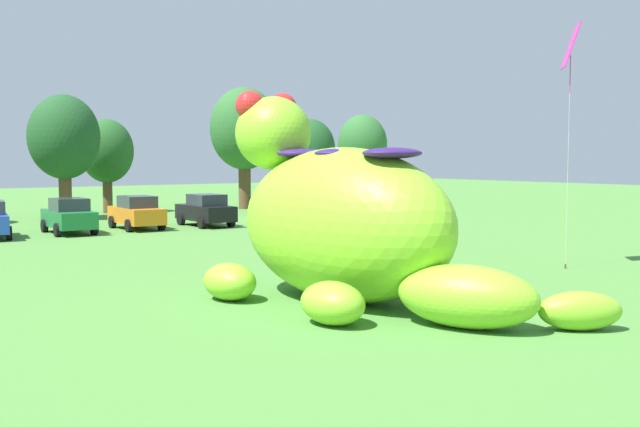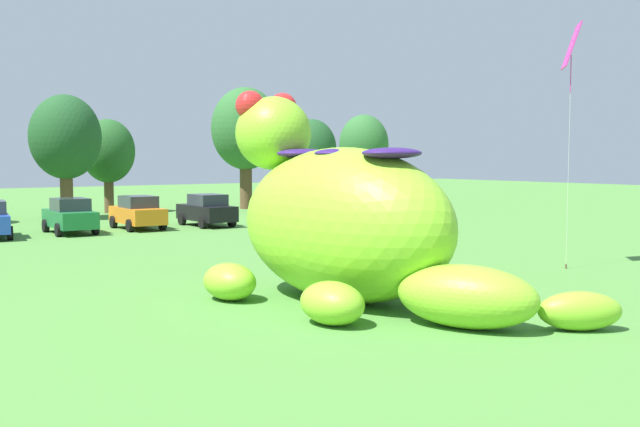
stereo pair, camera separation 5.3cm
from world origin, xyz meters
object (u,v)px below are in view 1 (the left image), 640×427
at_px(spectator_near_inflatable, 267,221).
at_px(spectator_by_cars, 392,234).
at_px(tethered_flying_kite, 571,50).
at_px(giant_inflatable_creature, 344,222).
at_px(car_black, 206,210).
at_px(box_truck, 301,191).
at_px(spectator_mid_field, 383,233).
at_px(car_green, 69,216).
at_px(car_orange, 137,213).

xyz_separation_m(spectator_near_inflatable, spectator_by_cars, (0.82, -7.47, 0.00)).
bearing_deg(tethered_flying_kite, giant_inflatable_creature, -179.15).
relative_size(car_black, box_truck, 0.62).
bearing_deg(box_truck, spectator_mid_field, -114.33).
xyz_separation_m(car_black, box_truck, (7.40, 1.79, 0.74)).
xyz_separation_m(car_green, spectator_by_cars, (7.15, -15.50, -0.01)).
distance_m(box_truck, spectator_near_inflatable, 12.63).
xyz_separation_m(giant_inflatable_creature, car_orange, (2.94, 21.38, -1.17)).
bearing_deg(spectator_near_inflatable, giant_inflatable_creature, -113.63).
distance_m(box_truck, tethered_flying_kite, 23.68).
relative_size(car_orange, car_black, 1.01).
bearing_deg(box_truck, car_green, -174.12).
bearing_deg(car_orange, giant_inflatable_creature, -97.83).
height_order(giant_inflatable_creature, car_orange, giant_inflatable_creature).
height_order(car_orange, spectator_mid_field, car_orange).
bearing_deg(spectator_mid_field, car_black, 89.71).
relative_size(box_truck, tethered_flying_kite, 0.83).
relative_size(box_truck, spectator_by_cars, 3.89).
bearing_deg(car_black, box_truck, 13.62).
relative_size(car_black, spectator_near_inflatable, 2.40).
height_order(car_orange, spectator_by_cars, car_orange).
distance_m(car_orange, spectator_by_cars, 16.11).
xyz_separation_m(car_orange, box_truck, (11.08, 1.30, 0.74)).
xyz_separation_m(spectator_mid_field, spectator_by_cars, (0.03, -0.48, 0.00)).
bearing_deg(car_green, giant_inflatable_creature, -88.46).
relative_size(spectator_by_cars, tethered_flying_kite, 0.21).
xyz_separation_m(car_orange, spectator_by_cars, (3.64, -15.70, -0.01)).
bearing_deg(car_green, tethered_flying_kite, -64.67).
distance_m(car_green, car_orange, 3.51).
relative_size(giant_inflatable_creature, box_truck, 1.60).
height_order(spectator_mid_field, spectator_by_cars, same).
relative_size(box_truck, spectator_mid_field, 3.89).
relative_size(car_black, tethered_flying_kite, 0.51).
bearing_deg(tethered_flying_kite, car_orange, 106.89).
bearing_deg(spectator_near_inflatable, tethered_flying_kite, -74.42).
relative_size(spectator_mid_field, spectator_by_cars, 1.00).
height_order(spectator_mid_field, tethered_flying_kite, tethered_flying_kite).
bearing_deg(spectator_near_inflatable, car_green, 128.26).
bearing_deg(car_black, spectator_by_cars, -90.17).
distance_m(spectator_near_inflatable, spectator_mid_field, 7.04).
distance_m(car_green, box_truck, 14.68).
xyz_separation_m(giant_inflatable_creature, car_green, (-0.57, 21.18, -1.17)).
height_order(car_green, spectator_near_inflatable, car_green).
bearing_deg(car_black, car_orange, 172.42).
height_order(car_green, box_truck, box_truck).
bearing_deg(spectator_by_cars, spectator_mid_field, 93.60).
xyz_separation_m(car_green, tethered_flying_kite, (9.96, -21.04, 6.32)).
xyz_separation_m(spectator_near_inflatable, tethered_flying_kite, (3.63, -13.01, 6.33)).
relative_size(giant_inflatable_creature, car_green, 2.55).
height_order(spectator_near_inflatable, spectator_mid_field, same).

